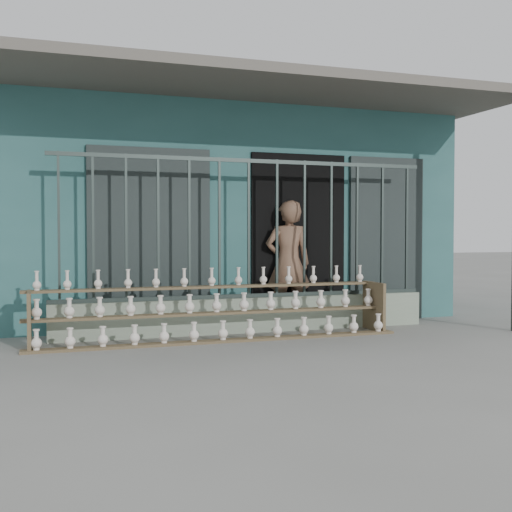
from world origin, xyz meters
name	(u,v)px	position (x,y,z in m)	size (l,w,h in m)	color
ground	(285,349)	(0.00, 0.00, 0.00)	(60.00, 60.00, 0.00)	slate
workshop_building	(196,214)	(0.00, 4.23, 1.62)	(7.40, 6.60, 3.21)	#2B5C5C
parapet_wall	(249,315)	(0.00, 1.30, 0.23)	(5.00, 0.20, 0.45)	gray
security_fence	(249,228)	(0.00, 1.30, 1.35)	(5.00, 0.04, 1.80)	#283330
shelf_rack	(217,309)	(-0.54, 0.88, 0.36)	(4.50, 0.68, 0.85)	brown
elderly_woman	(288,264)	(0.68, 1.61, 0.87)	(0.63, 0.42, 1.74)	brown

